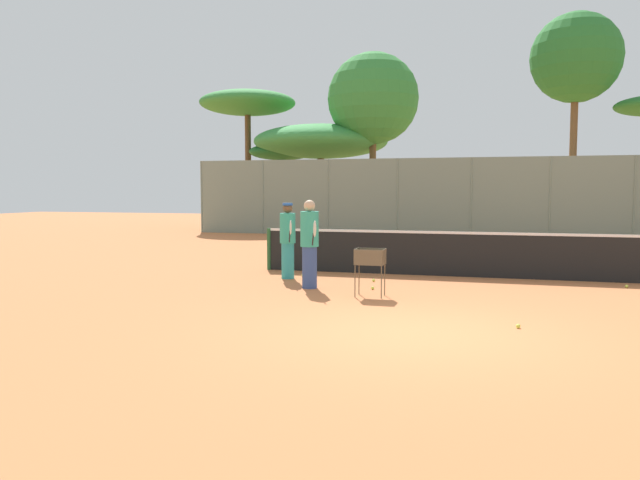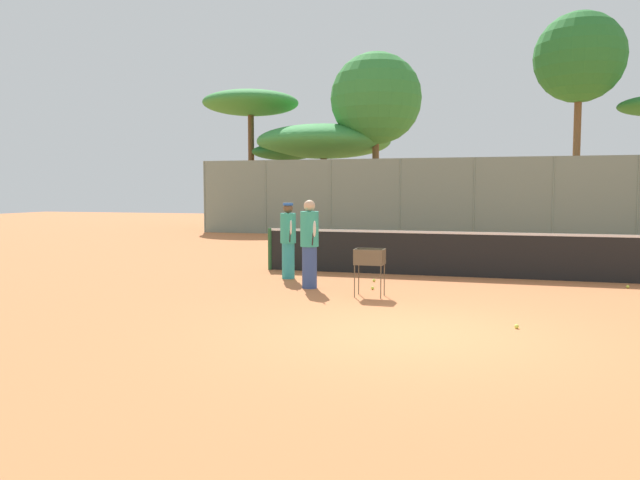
# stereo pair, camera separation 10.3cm
# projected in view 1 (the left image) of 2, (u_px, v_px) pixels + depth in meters

# --- Properties ---
(ground_plane) EXTENTS (80.00, 80.00, 0.00)m
(ground_plane) POSITION_uv_depth(u_px,v_px,m) (415.00, 333.00, 8.93)
(ground_plane) COLOR #C67242
(tennis_net) EXTENTS (9.18, 0.10, 1.07)m
(tennis_net) POSITION_uv_depth(u_px,v_px,m) (448.00, 253.00, 14.78)
(tennis_net) COLOR #26592D
(tennis_net) RESTS_ON ground_plane
(back_fence) EXTENTS (25.36, 0.08, 3.43)m
(back_fence) POSITION_uv_depth(u_px,v_px,m) (471.00, 198.00, 26.52)
(back_fence) COLOR gray
(back_fence) RESTS_ON ground_plane
(tree_0) EXTENTS (5.11, 5.11, 7.31)m
(tree_0) POSITION_uv_depth(u_px,v_px,m) (248.00, 104.00, 33.21)
(tree_0) COLOR brown
(tree_0) RESTS_ON ground_plane
(tree_1) EXTENTS (3.50, 3.50, 4.49)m
(tree_1) POSITION_uv_depth(u_px,v_px,m) (282.00, 155.00, 32.96)
(tree_1) COLOR brown
(tree_1) RESTS_ON ground_plane
(tree_2) EXTENTS (4.42, 4.42, 8.68)m
(tree_2) POSITION_uv_depth(u_px,v_px,m) (373.00, 99.00, 30.22)
(tree_2) COLOR brown
(tree_2) RESTS_ON ground_plane
(tree_3) EXTENTS (6.93, 6.93, 5.40)m
(tree_3) POSITION_uv_depth(u_px,v_px,m) (321.00, 142.00, 32.22)
(tree_3) COLOR brown
(tree_3) RESTS_ON ground_plane
(tree_5) EXTENTS (3.96, 3.96, 9.87)m
(tree_5) POSITION_uv_depth(u_px,v_px,m) (576.00, 59.00, 27.61)
(tree_5) COLOR brown
(tree_5) RESTS_ON ground_plane
(player_white_outfit) EXTENTS (0.52, 0.85, 1.75)m
(player_white_outfit) POSITION_uv_depth(u_px,v_px,m) (288.00, 239.00, 14.37)
(player_white_outfit) COLOR teal
(player_white_outfit) RESTS_ON ground_plane
(player_red_cap) EXTENTS (0.56, 0.87, 1.84)m
(player_red_cap) POSITION_uv_depth(u_px,v_px,m) (310.00, 243.00, 12.96)
(player_red_cap) COLOR #334C8C
(player_red_cap) RESTS_ON ground_plane
(ball_cart) EXTENTS (0.56, 0.41, 0.92)m
(ball_cart) POSITION_uv_depth(u_px,v_px,m) (371.00, 261.00, 11.97)
(ball_cart) COLOR brown
(ball_cart) RESTS_ON ground_plane
(tennis_ball_0) EXTENTS (0.07, 0.07, 0.07)m
(tennis_ball_0) POSITION_uv_depth(u_px,v_px,m) (518.00, 326.00, 9.26)
(tennis_ball_0) COLOR #D1E54C
(tennis_ball_0) RESTS_ON ground_plane
(tennis_ball_1) EXTENTS (0.07, 0.07, 0.07)m
(tennis_ball_1) POSITION_uv_depth(u_px,v_px,m) (627.00, 286.00, 13.07)
(tennis_ball_1) COLOR #D1E54C
(tennis_ball_1) RESTS_ON ground_plane
(tennis_ball_2) EXTENTS (0.07, 0.07, 0.07)m
(tennis_ball_2) POSITION_uv_depth(u_px,v_px,m) (374.00, 280.00, 13.94)
(tennis_ball_2) COLOR #D1E54C
(tennis_ball_2) RESTS_ON ground_plane
(tennis_ball_3) EXTENTS (0.07, 0.07, 0.07)m
(tennis_ball_3) POSITION_uv_depth(u_px,v_px,m) (314.00, 278.00, 14.33)
(tennis_ball_3) COLOR #D1E54C
(tennis_ball_3) RESTS_ON ground_plane
(tennis_ball_5) EXTENTS (0.07, 0.07, 0.07)m
(tennis_ball_5) POSITION_uv_depth(u_px,v_px,m) (373.00, 288.00, 12.85)
(tennis_ball_5) COLOR #D1E54C
(tennis_ball_5) RESTS_ON ground_plane
(tennis_ball_6) EXTENTS (0.07, 0.07, 0.07)m
(tennis_ball_6) POSITION_uv_depth(u_px,v_px,m) (303.00, 275.00, 14.72)
(tennis_ball_6) COLOR #D1E54C
(tennis_ball_6) RESTS_ON ground_plane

